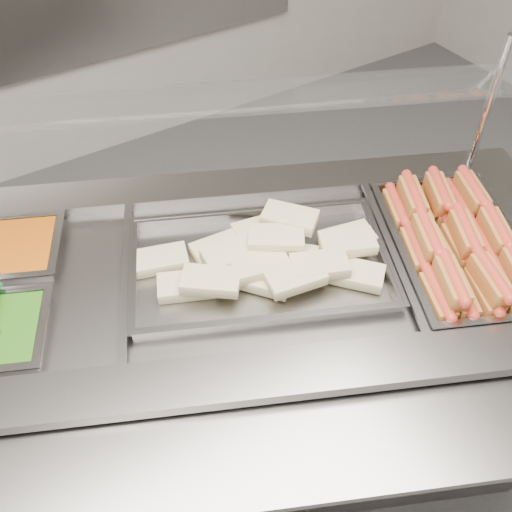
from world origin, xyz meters
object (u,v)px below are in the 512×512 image
sneeze_guard (225,101)px  steam_counter (241,358)px  pan_wraps (260,268)px  pan_hotdogs (456,253)px

sneeze_guard → steam_counter: bearing=-114.1°
pan_wraps → steam_counter: bearing=155.9°
pan_hotdogs → pan_wraps: bearing=155.9°
steam_counter → pan_hotdogs: bearing=-24.1°
steam_counter → pan_hotdogs: (0.59, -0.27, 0.42)m
steam_counter → sneeze_guard: sneeze_guard is taller
steam_counter → pan_wraps: pan_wraps is taller
pan_hotdogs → pan_wraps: size_ratio=0.82×
steam_counter → pan_hotdogs: pan_hotdogs is taller
pan_hotdogs → pan_wraps: (-0.54, 0.24, 0.02)m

